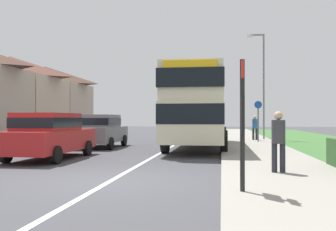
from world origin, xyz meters
TOP-DOWN VIEW (x-y plane):
  - ground_plane at (0.00, 0.00)m, footprint 120.00×120.00m
  - lane_marking_centre at (0.00, 8.00)m, footprint 0.14×60.00m
  - pavement_near_side at (4.20, 6.00)m, footprint 3.20×68.00m
  - double_decker_bus at (1.46, 9.99)m, footprint 2.80×10.00m
  - parked_car_red at (-3.60, 4.25)m, footprint 1.96×4.60m
  - parked_car_grey at (-3.50, 9.70)m, footprint 1.94×4.01m
  - pedestrian_at_stop at (4.04, 1.19)m, footprint 0.34×0.34m
  - pedestrian_walking_away at (4.71, 15.73)m, footprint 0.34×0.34m
  - bus_stop_sign at (3.00, -1.41)m, footprint 0.09×0.52m
  - cycle_route_sign at (4.75, 13.92)m, footprint 0.44×0.08m
  - street_lamp_mid at (5.30, 17.01)m, footprint 1.14×0.20m

SIDE VIEW (x-z plane):
  - ground_plane at x=0.00m, z-range 0.00..0.00m
  - lane_marking_centre at x=0.00m, z-range 0.00..0.01m
  - pavement_near_side at x=4.20m, z-range 0.00..0.12m
  - parked_car_grey at x=-3.50m, z-range 0.08..1.76m
  - parked_car_red at x=-3.60m, z-range 0.08..1.76m
  - pedestrian_at_stop at x=4.04m, z-range 0.14..1.81m
  - pedestrian_walking_away at x=4.71m, z-range 0.14..1.81m
  - cycle_route_sign at x=4.75m, z-range 0.17..2.69m
  - bus_stop_sign at x=3.00m, z-range 0.24..2.84m
  - double_decker_bus at x=1.46m, z-range 0.29..3.99m
  - street_lamp_mid at x=5.30m, z-range 0.55..7.71m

